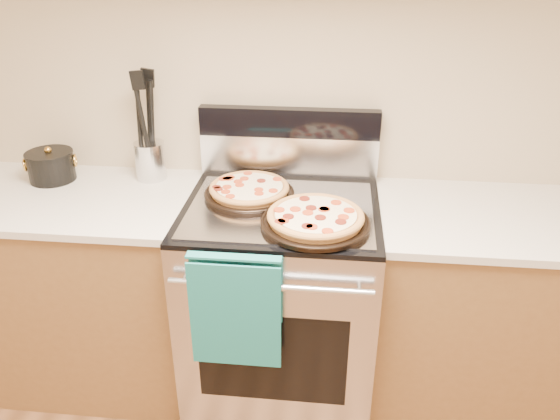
# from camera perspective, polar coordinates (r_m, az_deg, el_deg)

# --- Properties ---
(wall_back) EXTENTS (4.00, 0.00, 4.00)m
(wall_back) POSITION_cam_1_polar(r_m,az_deg,el_deg) (2.30, 1.09, 13.95)
(wall_back) COLOR #C3B08D
(wall_back) RESTS_ON ground
(range_body) EXTENTS (0.76, 0.68, 0.90)m
(range_body) POSITION_cam_1_polar(r_m,az_deg,el_deg) (2.36, 0.14, -9.87)
(range_body) COLOR #B7B7BC
(range_body) RESTS_ON ground
(oven_window) EXTENTS (0.56, 0.01, 0.40)m
(oven_window) POSITION_cam_1_polar(r_m,az_deg,el_deg) (2.11, -0.84, -15.28)
(oven_window) COLOR black
(oven_window) RESTS_ON range_body
(cooktop) EXTENTS (0.76, 0.68, 0.02)m
(cooktop) POSITION_cam_1_polar(r_m,az_deg,el_deg) (2.12, 0.15, 0.15)
(cooktop) COLOR black
(cooktop) RESTS_ON range_body
(backsplash_lower) EXTENTS (0.76, 0.06, 0.18)m
(backsplash_lower) POSITION_cam_1_polar(r_m,az_deg,el_deg) (2.36, 0.93, 5.67)
(backsplash_lower) COLOR silver
(backsplash_lower) RESTS_ON cooktop
(backsplash_upper) EXTENTS (0.76, 0.06, 0.12)m
(backsplash_upper) POSITION_cam_1_polar(r_m,az_deg,el_deg) (2.31, 0.96, 9.14)
(backsplash_upper) COLOR black
(backsplash_upper) RESTS_ON backsplash_lower
(oven_handle) EXTENTS (0.70, 0.03, 0.03)m
(oven_handle) POSITION_cam_1_polar(r_m,az_deg,el_deg) (1.86, -1.06, -8.06)
(oven_handle) COLOR silver
(oven_handle) RESTS_ON range_body
(dish_towel) EXTENTS (0.32, 0.05, 0.42)m
(dish_towel) POSITION_cam_1_polar(r_m,az_deg,el_deg) (1.93, -4.63, -10.26)
(dish_towel) COLOR #1A8475
(dish_towel) RESTS_ON oven_handle
(foil_sheet) EXTENTS (0.70, 0.55, 0.01)m
(foil_sheet) POSITION_cam_1_polar(r_m,az_deg,el_deg) (2.09, 0.07, 0.11)
(foil_sheet) COLOR gray
(foil_sheet) RESTS_ON cooktop
(cabinet_left) EXTENTS (1.00, 0.62, 0.88)m
(cabinet_left) POSITION_cam_1_polar(r_m,az_deg,el_deg) (2.62, -19.53, -7.89)
(cabinet_left) COLOR brown
(cabinet_left) RESTS_ON ground
(countertop_left) EXTENTS (1.02, 0.64, 0.03)m
(countertop_left) POSITION_cam_1_polar(r_m,az_deg,el_deg) (2.40, -21.16, 1.13)
(countertop_left) COLOR beige
(countertop_left) RESTS_ON cabinet_left
(cabinet_right) EXTENTS (1.00, 0.62, 0.88)m
(cabinet_right) POSITION_cam_1_polar(r_m,az_deg,el_deg) (2.48, 21.22, -10.27)
(cabinet_right) COLOR brown
(cabinet_right) RESTS_ON ground
(countertop_right) EXTENTS (1.02, 0.64, 0.03)m
(countertop_right) POSITION_cam_1_polar(r_m,az_deg,el_deg) (2.25, 23.10, -0.92)
(countertop_right) COLOR beige
(countertop_right) RESTS_ON cabinet_right
(pepperoni_pizza_back) EXTENTS (0.41, 0.41, 0.05)m
(pepperoni_pizza_back) POSITION_cam_1_polar(r_m,az_deg,el_deg) (2.18, -3.22, 2.08)
(pepperoni_pizza_back) COLOR #A96A33
(pepperoni_pizza_back) RESTS_ON foil_sheet
(pepperoni_pizza_front) EXTENTS (0.43, 0.43, 0.05)m
(pepperoni_pizza_front) POSITION_cam_1_polar(r_m,az_deg,el_deg) (1.96, 3.73, -0.92)
(pepperoni_pizza_front) COLOR #A96A33
(pepperoni_pizza_front) RESTS_ON foil_sheet
(utensil_crock) EXTENTS (0.14, 0.14, 0.16)m
(utensil_crock) POSITION_cam_1_polar(r_m,az_deg,el_deg) (2.43, -13.38, 5.05)
(utensil_crock) COLOR silver
(utensil_crock) RESTS_ON countertop_left
(saucepan) EXTENTS (0.25, 0.25, 0.12)m
(saucepan) POSITION_cam_1_polar(r_m,az_deg,el_deg) (2.55, -22.78, 4.15)
(saucepan) COLOR black
(saucepan) RESTS_ON countertop_left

